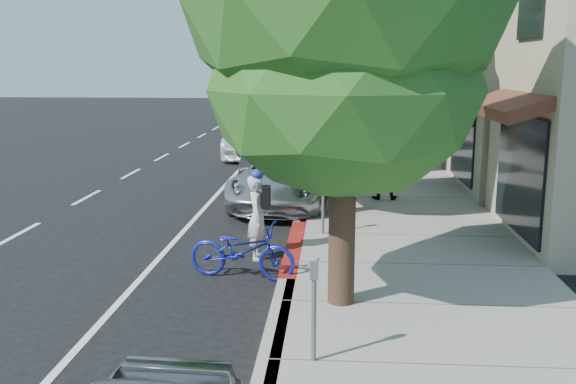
# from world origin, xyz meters

# --- Properties ---
(ground) EXTENTS (120.00, 120.00, 0.00)m
(ground) POSITION_xyz_m (0.00, 0.00, 0.00)
(ground) COLOR black
(ground) RESTS_ON ground
(sidewalk) EXTENTS (4.60, 56.00, 0.15)m
(sidewalk) POSITION_xyz_m (2.30, 8.00, 0.07)
(sidewalk) COLOR gray
(sidewalk) RESTS_ON ground
(curb) EXTENTS (0.30, 56.00, 0.15)m
(curb) POSITION_xyz_m (0.00, 8.00, 0.07)
(curb) COLOR #9E998E
(curb) RESTS_ON ground
(curb_red_segment) EXTENTS (0.32, 4.00, 0.15)m
(curb_red_segment) POSITION_xyz_m (0.00, 1.00, 0.07)
(curb_red_segment) COLOR maroon
(curb_red_segment) RESTS_ON ground
(storefront_building) EXTENTS (10.00, 36.00, 7.00)m
(storefront_building) POSITION_xyz_m (9.60, 18.00, 3.50)
(storefront_building) COLOR tan
(storefront_building) RESTS_ON ground
(street_tree_0) EXTENTS (4.66, 4.66, 7.36)m
(street_tree_0) POSITION_xyz_m (0.90, -2.00, 4.51)
(street_tree_0) COLOR black
(street_tree_0) RESTS_ON ground
(street_tree_1) EXTENTS (4.85, 4.85, 7.32)m
(street_tree_1) POSITION_xyz_m (0.90, 4.00, 4.44)
(street_tree_1) COLOR black
(street_tree_1) RESTS_ON ground
(street_tree_2) EXTENTS (3.97, 3.97, 6.69)m
(street_tree_2) POSITION_xyz_m (0.90, 10.00, 4.16)
(street_tree_2) COLOR black
(street_tree_2) RESTS_ON ground
(street_tree_3) EXTENTS (5.63, 5.63, 8.65)m
(street_tree_3) POSITION_xyz_m (0.90, 16.00, 5.26)
(street_tree_3) COLOR black
(street_tree_3) RESTS_ON ground
(street_tree_4) EXTENTS (4.87, 4.87, 7.62)m
(street_tree_4) POSITION_xyz_m (0.90, 22.00, 4.66)
(street_tree_4) COLOR black
(street_tree_4) RESTS_ON ground
(street_tree_5) EXTENTS (5.47, 5.47, 7.87)m
(street_tree_5) POSITION_xyz_m (0.90, 28.00, 4.71)
(street_tree_5) COLOR black
(street_tree_5) RESTS_ON ground
(cyclist) EXTENTS (0.40, 0.61, 1.64)m
(cyclist) POSITION_xyz_m (-0.68, 0.59, 0.82)
(cyclist) COLOR silver
(cyclist) RESTS_ON ground
(bicycle) EXTENTS (2.01, 1.01, 1.01)m
(bicycle) POSITION_xyz_m (-0.82, -0.58, 0.50)
(bicycle) COLOR #171EA0
(bicycle) RESTS_ON ground
(silver_suv) EXTENTS (2.93, 5.45, 1.45)m
(silver_suv) POSITION_xyz_m (-0.50, 5.50, 0.73)
(silver_suv) COLOR #BBBBC1
(silver_suv) RESTS_ON ground
(dark_sedan) EXTENTS (1.63, 4.11, 1.33)m
(dark_sedan) POSITION_xyz_m (-1.42, 9.00, 0.67)
(dark_sedan) COLOR black
(dark_sedan) RESTS_ON ground
(white_pickup) EXTENTS (2.85, 6.18, 1.75)m
(white_pickup) POSITION_xyz_m (-2.20, 15.00, 0.88)
(white_pickup) COLOR silver
(white_pickup) RESTS_ON ground
(dark_suv_far) EXTENTS (2.82, 5.55, 1.81)m
(dark_suv_far) POSITION_xyz_m (-0.56, 27.91, 0.91)
(dark_suv_far) COLOR black
(dark_suv_far) RESTS_ON ground
(pedestrian) EXTENTS (0.92, 0.74, 1.79)m
(pedestrian) POSITION_xyz_m (2.04, 5.75, 1.04)
(pedestrian) COLOR black
(pedestrian) RESTS_ON sidewalk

